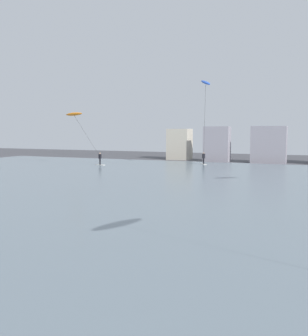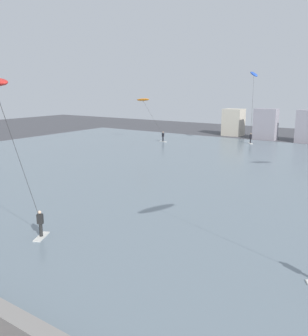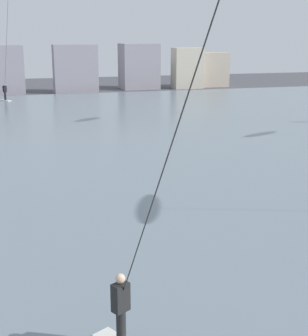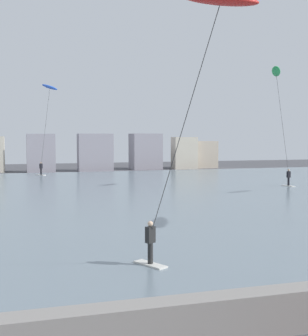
% 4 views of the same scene
% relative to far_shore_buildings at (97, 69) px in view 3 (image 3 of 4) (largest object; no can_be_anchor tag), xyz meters
% --- Properties ---
extents(water_bay, '(84.00, 52.00, 0.10)m').
position_rel_far_shore_buildings_xyz_m(water_bay, '(-3.62, -29.35, -2.48)').
color(water_bay, slate).
rests_on(water_bay, ground).
extents(far_shore_buildings, '(35.10, 4.96, 5.35)m').
position_rel_far_shore_buildings_xyz_m(far_shore_buildings, '(0.00, 0.00, 0.00)').
color(far_shore_buildings, beige).
rests_on(far_shore_buildings, ground).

